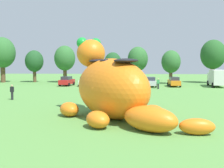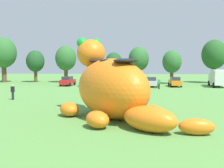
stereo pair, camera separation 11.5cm
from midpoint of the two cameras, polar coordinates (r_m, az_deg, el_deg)
The scene contains 18 objects.
ground_plane at distance 18.98m, azimuth -0.18°, elevation -7.88°, with size 160.00×160.00×0.00m, color #568E42.
giant_inflatable_creature at distance 19.20m, azimuth 0.02°, elevation -0.77°, with size 10.70×10.01×6.30m.
car_red at distance 47.74m, azimuth -9.74°, elevation 0.66°, with size 2.33×4.28×1.72m.
car_white at distance 46.94m, azimuth -5.71°, elevation 0.64°, with size 1.96×4.11×1.72m.
car_blue at distance 45.57m, azimuth -0.70°, elevation 0.54°, with size 2.06×4.16×1.72m.
car_yellow at distance 45.85m, azimuth 4.07°, elevation 0.56°, with size 2.29×4.27×1.72m.
car_silver at distance 45.23m, azimuth 8.76°, elevation 0.46°, with size 1.97×4.11×1.72m.
car_orange at distance 46.46m, azimuth 13.84°, elevation 0.48°, with size 1.95×4.10×1.72m.
box_truck at distance 48.51m, azimuth 22.48°, elevation 1.31°, with size 2.98×6.59×2.95m.
tree_far_left at distance 59.91m, azimuth -22.88°, elevation 6.37°, with size 5.43×5.43×9.64m.
tree_left at distance 58.24m, azimuth -16.58°, elevation 4.83°, with size 3.88×3.88×6.89m.
tree_mid_left at distance 55.66m, azimuth -10.16°, elevation 5.60°, with size 4.41×4.41×7.83m.
tree_centre_left at distance 54.22m, azimuth 0.44°, elevation 4.71°, with size 3.61×3.61×6.40m.
tree_centre at distance 54.89m, azimuth 6.00°, elevation 5.50°, with size 4.28×4.28×7.59m.
tree_centre_right at distance 52.63m, azimuth 13.21°, elevation 4.79°, with size 3.76×3.76×6.68m.
tree_mid_right at distance 57.09m, azimuth 21.76°, elevation 6.04°, with size 5.03×5.03×8.94m.
spectator_near_inflatable at distance 41.64m, azimuth 10.46°, elevation 0.07°, with size 0.38×0.26×1.71m.
spectator_mid_field at distance 31.05m, azimuth -21.05°, elevation -1.71°, with size 0.38×0.26×1.71m.
Camera 2 is at (1.50, -18.46, 4.11)m, focal length 41.24 mm.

